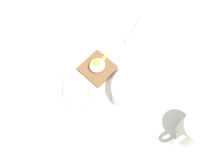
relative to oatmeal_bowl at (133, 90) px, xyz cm
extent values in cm
cube|color=beige|center=(-3.43, 5.52, -4.95)|extent=(120.00, 120.00, 2.00)
cylinder|color=white|center=(-3.43, 5.52, -3.45)|extent=(29.46, 29.46, 1.00)
torus|color=white|center=(-3.43, 5.52, -2.65)|extent=(29.26, 29.26, 0.60)
cylinder|color=white|center=(0.00, 0.00, -0.18)|extent=(12.66, 12.66, 5.55)
torus|color=white|center=(0.00, 0.00, 2.60)|extent=(12.86, 12.86, 0.60)
cylinder|color=white|center=(0.00, 0.00, -0.56)|extent=(11.26, 11.26, 4.39)
ellipsoid|color=white|center=(0.00, 0.00, 1.44)|extent=(10.70, 10.70, 1.20)
ellipsoid|color=tan|center=(0.70, 1.24, 1.85)|extent=(2.12, 2.28, 0.82)
ellipsoid|color=#CBB78B|center=(-0.91, -3.27, 1.78)|extent=(1.34, 1.76, 0.67)
ellipsoid|color=tan|center=(2.17, -3.06, 1.77)|extent=(1.37, 1.78, 0.67)
ellipsoid|color=tan|center=(-0.07, 0.50, 1.83)|extent=(2.03, 1.56, 0.78)
ellipsoid|color=tan|center=(-0.05, -0.01, 1.77)|extent=(1.82, 1.76, 0.66)
ellipsoid|color=#96704E|center=(0.10, -0.04, 1.78)|extent=(1.89, 1.68, 0.68)
cube|color=brown|center=(-3.77, 12.60, -1.52)|extent=(10.46, 10.46, 0.30)
cube|color=#A67749|center=(-3.77, 12.60, -2.19)|extent=(10.25, 10.25, 1.53)
ellipsoid|color=white|center=(-3.77, 12.60, -0.01)|extent=(4.90, 4.42, 2.83)
sphere|color=yellow|center=(-3.24, 12.79, 0.77)|extent=(2.49, 2.49, 2.49)
ellipsoid|color=yellow|center=(-0.14, 13.90, -1.22)|extent=(3.06, 2.08, 0.36)
cylinder|color=#F4EEBC|center=(-9.40, 6.39, -2.18)|extent=(3.97, 4.01, 1.77)
cylinder|color=#BEBA92|center=(-9.40, 6.39, -1.53)|extent=(0.70, 0.71, 0.21)
cylinder|color=#EEEEC5|center=(-10.85, 3.14, -2.46)|extent=(4.71, 4.73, 1.09)
cylinder|color=#BABA99|center=(-10.85, 3.14, -2.01)|extent=(0.85, 0.85, 0.15)
cylinder|color=beige|center=(-10.41, 9.83, -2.39)|extent=(3.98, 3.95, 1.23)
cylinder|color=tan|center=(-10.41, 9.83, -1.86)|extent=(0.71, 0.71, 0.15)
cylinder|color=beige|center=(-12.14, 5.84, -2.25)|extent=(3.64, 3.76, 1.66)
cylinder|color=#B7AE8C|center=(-12.14, 5.84, -1.69)|extent=(0.65, 0.66, 0.22)
cylinder|color=silver|center=(5.08, -18.70, 0.93)|extent=(8.07, 8.07, 9.77)
cylinder|color=#331E0D|center=(5.08, -18.70, 4.64)|extent=(6.86, 6.86, 0.40)
torus|color=silver|center=(0.10, -17.96, 1.42)|extent=(5.39, 1.76, 5.30)
cylinder|color=silver|center=(15.73, 17.56, -3.55)|extent=(9.79, 5.30, 0.80)
ellipsoid|color=silver|center=(11.01, 15.27, -3.55)|extent=(4.29, 3.73, 0.70)
camera|label=1|loc=(-20.84, -16.80, 65.57)|focal=40.00mm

